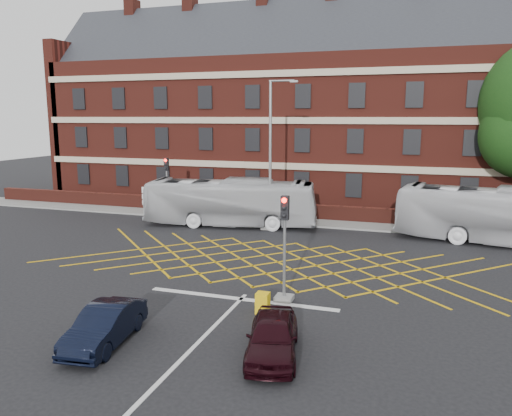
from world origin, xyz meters
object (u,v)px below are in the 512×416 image
(car_maroon, at_px, (273,336))
(utility_cabinet, at_px, (263,303))
(traffic_light_near, at_px, (284,258))
(traffic_light_far, at_px, (167,192))
(street_lamp, at_px, (271,179))
(bus_left, at_px, (230,202))
(direction_signs, at_px, (149,197))
(bus_right, at_px, (504,216))
(car_navy, at_px, (105,325))

(car_maroon, distance_m, utility_cabinet, 3.39)
(traffic_light_near, relative_size, traffic_light_far, 1.00)
(street_lamp, bearing_deg, traffic_light_far, 166.12)
(bus_left, distance_m, direction_signs, 7.27)
(bus_right, bearing_deg, bus_left, 99.35)
(car_maroon, bearing_deg, traffic_light_far, 113.51)
(street_lamp, bearing_deg, direction_signs, 170.70)
(street_lamp, xyz_separation_m, direction_signs, (-9.99, 1.64, -1.96))
(car_navy, xyz_separation_m, direction_signs, (-9.63, 19.49, 0.75))
(bus_left, distance_m, car_navy, 18.17)
(traffic_light_near, bearing_deg, bus_left, 119.61)
(bus_left, xyz_separation_m, traffic_light_near, (7.06, -12.43, 0.16))
(traffic_light_near, height_order, utility_cabinet, traffic_light_near)
(car_maroon, xyz_separation_m, traffic_light_near, (-0.87, 4.64, 1.12))
(traffic_light_far, bearing_deg, traffic_light_near, -48.31)
(traffic_light_far, relative_size, utility_cabinet, 5.30)
(bus_left, bearing_deg, direction_signs, 69.31)
(car_maroon, distance_m, street_lamp, 17.90)
(bus_right, height_order, street_lamp, street_lamp)
(bus_left, height_order, utility_cabinet, bus_left)
(bus_left, height_order, street_lamp, street_lamp)
(traffic_light_near, bearing_deg, street_lamp, 108.75)
(bus_right, xyz_separation_m, car_maroon, (-8.83, -17.24, -1.02))
(bus_right, bearing_deg, car_maroon, 161.65)
(car_maroon, xyz_separation_m, street_lamp, (-5.05, 16.96, 2.69))
(bus_left, xyz_separation_m, street_lamp, (2.88, -0.11, 1.73))
(traffic_light_far, distance_m, direction_signs, 1.43)
(car_navy, distance_m, traffic_light_far, 21.71)
(traffic_light_near, bearing_deg, traffic_light_far, 131.69)
(car_maroon, xyz_separation_m, utility_cabinet, (-1.29, 3.12, -0.24))
(bus_left, bearing_deg, traffic_light_far, 62.10)
(bus_left, height_order, direction_signs, bus_left)
(bus_right, xyz_separation_m, car_navy, (-14.24, -18.14, -1.04))
(traffic_light_far, bearing_deg, bus_right, -4.74)
(traffic_light_far, bearing_deg, utility_cabinet, -52.05)
(traffic_light_near, height_order, street_lamp, street_lamp)
(car_maroon, xyz_separation_m, traffic_light_far, (-13.76, 19.11, 1.12))
(car_navy, height_order, car_maroon, car_maroon)
(car_maroon, distance_m, traffic_light_near, 4.85)
(street_lamp, bearing_deg, car_maroon, -73.42)
(bus_left, relative_size, utility_cabinet, 14.28)
(direction_signs, xyz_separation_m, utility_cabinet, (13.75, -15.47, -0.98))
(utility_cabinet, bearing_deg, car_navy, -135.69)
(car_maroon, distance_m, direction_signs, 23.93)
(street_lamp, relative_size, direction_signs, 4.34)
(direction_signs, relative_size, utility_cabinet, 2.73)
(car_navy, bearing_deg, bus_right, 45.13)
(bus_right, bearing_deg, car_navy, 150.63)
(traffic_light_far, relative_size, street_lamp, 0.45)
(car_navy, relative_size, traffic_light_far, 0.89)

